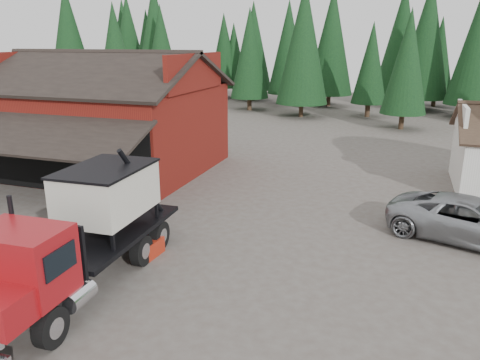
% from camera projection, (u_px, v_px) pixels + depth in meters
% --- Properties ---
extents(ground, '(120.00, 120.00, 0.00)m').
position_uv_depth(ground, '(212.00, 262.00, 16.86)').
color(ground, '#4D433C').
rests_on(ground, ground).
extents(red_barn, '(12.80, 13.63, 7.18)m').
position_uv_depth(red_barn, '(106.00, 126.00, 28.50)').
color(red_barn, maroon).
rests_on(red_barn, ground).
extents(conifer_backdrop, '(76.00, 16.00, 16.00)m').
position_uv_depth(conifer_backdrop, '(349.00, 108.00, 54.86)').
color(conifer_backdrop, black).
rests_on(conifer_backdrop, ground).
extents(near_pine_a, '(4.40, 4.40, 11.40)m').
position_uv_depth(near_pine_a, '(116.00, 53.00, 47.27)').
color(near_pine_a, '#382619').
rests_on(near_pine_a, ground).
extents(near_pine_b, '(3.96, 3.96, 10.40)m').
position_uv_depth(near_pine_b, '(407.00, 62.00, 40.42)').
color(near_pine_b, '#382619').
rests_on(near_pine_b, ground).
extents(near_pine_d, '(5.28, 5.28, 13.40)m').
position_uv_depth(near_pine_d, '(304.00, 43.00, 46.75)').
color(near_pine_d, '#382619').
rests_on(near_pine_d, ground).
extents(feed_truck, '(2.97, 9.26, 4.14)m').
position_uv_depth(feed_truck, '(82.00, 230.00, 14.79)').
color(feed_truck, black).
rests_on(feed_truck, ground).
extents(silver_car, '(6.80, 4.57, 1.73)m').
position_uv_depth(silver_car, '(470.00, 220.00, 18.45)').
color(silver_car, '#929599').
rests_on(silver_car, ground).
extents(equip_box, '(0.76, 1.14, 0.60)m').
position_uv_depth(equip_box, '(149.00, 248.00, 17.34)').
color(equip_box, '#9C2211').
rests_on(equip_box, ground).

